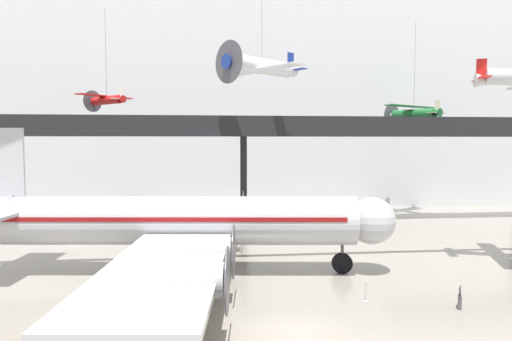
% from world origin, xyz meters
% --- Properties ---
extents(ground_plane, '(260.00, 260.00, 0.00)m').
position_xyz_m(ground_plane, '(0.00, 0.00, 0.00)').
color(ground_plane, gray).
extents(hangar_back_wall, '(140.00, 3.00, 26.78)m').
position_xyz_m(hangar_back_wall, '(0.00, 37.63, 13.39)').
color(hangar_back_wall, silver).
rests_on(hangar_back_wall, ground).
extents(mezzanine_walkway, '(110.00, 3.20, 10.90)m').
position_xyz_m(mezzanine_walkway, '(0.00, 26.30, 9.21)').
color(mezzanine_walkway, black).
rests_on(mezzanine_walkway, ground).
extents(airliner_silver_main, '(28.10, 32.03, 9.26)m').
position_xyz_m(airliner_silver_main, '(-5.61, 9.56, 3.34)').
color(airliner_silver_main, '#B7BABF').
rests_on(airliner_silver_main, ground).
extents(suspended_plane_red_highwing, '(5.22, 5.35, 10.14)m').
position_xyz_m(suspended_plane_red_highwing, '(-13.70, 27.84, 12.59)').
color(suspended_plane_red_highwing, red).
extents(suspended_plane_white_twin, '(8.23, 8.90, 8.60)m').
position_xyz_m(suspended_plane_white_twin, '(1.05, 20.08, 14.84)').
color(suspended_plane_white_twin, silver).
extents(suspended_plane_green_biplane, '(7.52, 6.76, 11.54)m').
position_xyz_m(suspended_plane_green_biplane, '(19.22, 29.59, 11.49)').
color(suspended_plane_green_biplane, '#1E6B33').
extents(stanchion_barrier, '(0.36, 0.36, 1.08)m').
position_xyz_m(stanchion_barrier, '(4.57, 3.32, 0.33)').
color(stanchion_barrier, '#B2B5BA').
rests_on(stanchion_barrier, ground).
extents(info_sign_pedestal, '(0.38, 0.72, 1.24)m').
position_xyz_m(info_sign_pedestal, '(8.91, 1.78, 0.46)').
color(info_sign_pedestal, '#4C4C51').
rests_on(info_sign_pedestal, ground).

